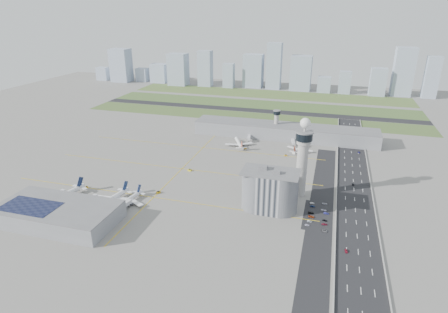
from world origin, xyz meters
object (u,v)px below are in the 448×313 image
(car_hw_4, at_px, (344,134))
(tug_2, at_px, (158,192))
(car_hw_1, at_px, (353,184))
(secondary_tower, at_px, (276,121))
(tug_4, at_px, (245,148))
(car_lot_3, at_px, (311,213))
(car_lot_11, at_px, (325,204))
(airplane_far_a, at_px, (239,141))
(car_hw_2, at_px, (359,152))
(tug_1, at_px, (101,196))
(airplane_near_c, at_px, (127,198))
(car_lot_0, at_px, (307,225))
(control_tower, at_px, (303,154))
(car_lot_5, at_px, (312,203))
(tug_5, at_px, (286,155))
(jet_bridge_near_1, at_px, (83,205))
(airplane_near_b, at_px, (109,197))
(jet_bridge_far_1, at_px, (293,141))
(admin_building, at_px, (270,191))
(jet_bridge_far_0, at_px, (249,137))
(tug_0, at_px, (87,187))
(airplane_far_b, at_px, (300,146))
(jet_bridge_near_0, at_px, (50,200))
(tug_3, at_px, (190,170))
(car_hw_0, at_px, (346,251))
(car_lot_7, at_px, (324,224))
(car_lot_4, at_px, (313,206))
(airplane_near_a, at_px, (60,194))
(car_lot_10, at_px, (324,210))
(car_lot_2, at_px, (311,217))
(car_lot_1, at_px, (310,221))
(car_lot_6, at_px, (325,231))
(car_lot_9, at_px, (326,213))
(jet_bridge_near_2, at_px, (118,211))
(car_lot_8, at_px, (325,220))

(car_hw_4, bearing_deg, tug_2, -129.01)
(car_hw_1, bearing_deg, secondary_tower, 124.28)
(tug_4, bearing_deg, car_lot_3, -24.45)
(car_lot_3, bearing_deg, car_lot_11, -26.35)
(airplane_far_a, height_order, car_hw_2, airplane_far_a)
(tug_1, bearing_deg, airplane_near_c, 127.93)
(airplane_near_c, distance_m, car_lot_0, 136.76)
(control_tower, xyz_separation_m, car_lot_5, (10.92, -13.04, -34.48))
(tug_1, bearing_deg, tug_5, -178.78)
(jet_bridge_near_1, bearing_deg, airplane_near_b, -41.55)
(jet_bridge_far_1, bearing_deg, jet_bridge_near_1, -44.97)
(admin_building, relative_size, jet_bridge_far_0, 3.00)
(tug_0, height_order, tug_5, tug_0)
(airplane_far_b, distance_m, jet_bridge_near_0, 244.96)
(control_tower, distance_m, tug_3, 110.33)
(car_hw_0, distance_m, car_hw_4, 244.09)
(jet_bridge_far_1, distance_m, tug_5, 41.60)
(car_lot_7, height_order, car_hw_1, car_hw_1)
(car_lot_4, distance_m, car_lot_11, 11.08)
(airplane_near_c, bearing_deg, jet_bridge_near_0, -65.53)
(airplane_near_a, relative_size, tug_3, 13.41)
(car_lot_10, height_order, car_hw_0, car_hw_0)
(jet_bridge_far_0, relative_size, car_hw_2, 3.53)
(admin_building, distance_m, car_hw_1, 87.98)
(car_lot_7, bearing_deg, car_lot_5, 10.37)
(jet_bridge_far_0, height_order, car_lot_0, jet_bridge_far_0)
(airplane_near_c, bearing_deg, car_lot_7, 104.04)
(car_lot_2, bearing_deg, airplane_near_a, 107.68)
(jet_bridge_far_1, xyz_separation_m, car_lot_1, (31.18, -164.78, -2.26))
(airplane_near_b, bearing_deg, car_lot_5, 119.07)
(car_lot_11, bearing_deg, jet_bridge_far_0, 27.36)
(car_lot_11, xyz_separation_m, car_hw_1, (21.67, 41.83, 0.06))
(car_lot_0, xyz_separation_m, car_lot_6, (12.01, -4.29, 0.02))
(car_lot_11, bearing_deg, airplane_near_b, 99.47)
(airplane_near_b, distance_m, jet_bridge_far_0, 194.11)
(tug_5, relative_size, car_lot_3, 0.64)
(jet_bridge_near_1, xyz_separation_m, jet_bridge_far_0, (85.00, 193.00, 0.00))
(car_lot_7, bearing_deg, car_hw_4, -13.50)
(car_lot_1, bearing_deg, car_lot_7, -104.86)
(jet_bridge_far_1, distance_m, tug_0, 223.58)
(tug_2, distance_m, car_lot_9, 133.60)
(jet_bridge_near_2, bearing_deg, car_lot_4, -59.53)
(airplane_near_a, distance_m, car_lot_2, 193.28)
(tug_1, bearing_deg, secondary_tower, -164.12)
(car_lot_2, bearing_deg, tug_2, 97.06)
(airplane_near_b, bearing_deg, tug_4, 166.64)
(car_lot_8, bearing_deg, airplane_near_a, 105.61)
(airplane_near_c, height_order, car_lot_4, airplane_near_c)
(tug_4, xyz_separation_m, car_hw_1, (109.31, -60.75, -0.17))
(jet_bridge_near_0, xyz_separation_m, car_lot_3, (196.28, 40.50, -2.23))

